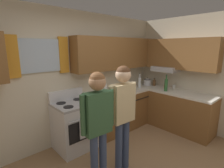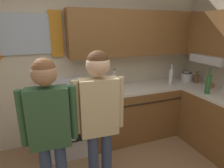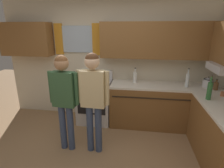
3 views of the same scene
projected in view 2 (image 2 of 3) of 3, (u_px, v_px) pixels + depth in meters
The scene contains 11 objects.
back_wall_unit at pixel (77, 52), 2.91m from camera, with size 4.60×0.42×2.60m.
kitchen_counter_run at pixel (175, 116), 3.10m from camera, with size 2.15×2.02×0.90m.
stove_oven at pixel (65, 122), 2.86m from camera, with size 0.70×0.67×1.10m.
bottle_tall_clear at pixel (171, 76), 3.28m from camera, with size 0.07×0.07×0.37m.
bottle_squat_brown at pixel (197, 78), 3.37m from camera, with size 0.08×0.08×0.21m.
bottle_wine_green at pixel (208, 84), 2.78m from camera, with size 0.08×0.08×0.39m.
bottle_milk_white at pixel (114, 80), 3.08m from camera, with size 0.08×0.08×0.31m.
cup_terracotta at pixel (211, 86), 3.08m from camera, with size 0.11×0.07×0.08m.
stovetop_kettle at pixel (187, 76), 3.48m from camera, with size 0.27×0.20×0.21m.
adult_left at pixel (49, 124), 1.69m from camera, with size 0.50×0.22×1.61m.
adult_in_plaid at pixel (99, 113), 1.85m from camera, with size 0.51×0.22×1.66m.
Camera 2 is at (-0.46, -1.12, 1.84)m, focal length 30.05 mm.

